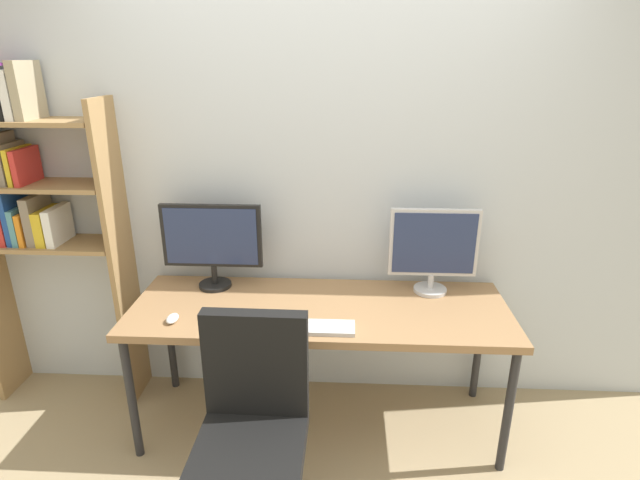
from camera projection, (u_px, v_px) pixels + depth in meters
wall_back at (323, 182)px, 2.79m from camera, size 4.36×0.10×2.60m
desk at (320, 316)px, 2.61m from camera, size 1.96×0.68×0.74m
bookshelf at (26, 195)px, 2.71m from camera, size 0.83×0.28×1.94m
office_chair at (254, 452)px, 2.09m from camera, size 0.52×0.52×0.99m
monitor_left at (212, 241)px, 2.72m from camera, size 0.55×0.18×0.48m
monitor_right at (433, 248)px, 2.67m from camera, size 0.47×0.18×0.47m
keyboard_main at (317, 327)px, 2.37m from camera, size 0.36×0.13×0.02m
mouse_left_side at (172, 318)px, 2.44m from camera, size 0.06×0.10×0.03m
mouse_right_side at (207, 316)px, 2.46m from camera, size 0.06×0.10×0.03m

